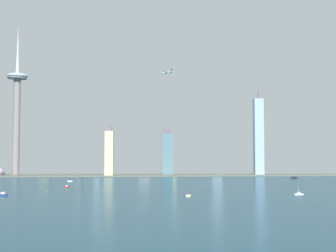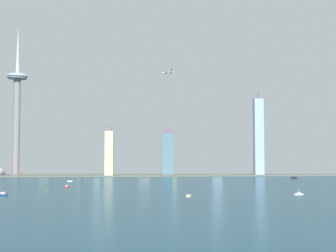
# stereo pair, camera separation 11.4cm
# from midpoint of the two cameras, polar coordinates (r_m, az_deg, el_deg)

# --- Properties ---
(ground_plane) EXTENTS (6000.00, 6000.00, 0.00)m
(ground_plane) POSITION_cam_midpoint_polar(r_m,az_deg,el_deg) (457.90, 2.46, -10.08)
(ground_plane) COLOR #173E50
(waterfront_pier) EXTENTS (971.50, 79.90, 2.62)m
(waterfront_pier) POSITION_cam_midpoint_polar(r_m,az_deg,el_deg) (974.66, -0.85, -6.32)
(waterfront_pier) COLOR #5C6257
(waterfront_pier) RESTS_ON ground
(observation_tower) EXTENTS (45.38, 45.38, 328.37)m
(observation_tower) POSITION_cam_midpoint_polar(r_m,az_deg,el_deg) (1027.88, -18.88, 2.87)
(observation_tower) COLOR gray
(observation_tower) RESTS_ON ground
(skyscraper_0) EXTENTS (12.95, 19.37, 157.27)m
(skyscraper_0) POSITION_cam_midpoint_polar(r_m,az_deg,el_deg) (1065.54, -11.33, -1.83)
(skyscraper_0) COLOR slate
(skyscraper_0) RESTS_ON ground
(skyscraper_1) EXTENTS (24.47, 14.05, 102.67)m
(skyscraper_1) POSITION_cam_midpoint_polar(r_m,az_deg,el_deg) (980.81, -0.11, -3.56)
(skyscraper_1) COLOR slate
(skyscraper_1) RESTS_ON ground
(skyscraper_2) EXTENTS (12.65, 24.91, 74.64)m
(skyscraper_2) POSITION_cam_midpoint_polar(r_m,az_deg,el_deg) (1071.31, -7.21, -4.18)
(skyscraper_2) COLOR #9397BF
(skyscraper_2) RESTS_ON ground
(skyscraper_3) EXTENTS (22.71, 12.65, 139.33)m
(skyscraper_3) POSITION_cam_midpoint_polar(r_m,az_deg,el_deg) (1019.83, 6.27, -2.42)
(skyscraper_3) COLOR #A1B0C6
(skyscraper_3) RESTS_ON ground
(skyscraper_4) EXTENTS (25.31, 12.86, 55.40)m
(skyscraper_4) POSITION_cam_midpoint_polar(r_m,az_deg,el_deg) (1076.41, -15.62, -4.50)
(skyscraper_4) COLOR gray
(skyscraper_4) RESTS_ON ground
(skyscraper_6) EXTENTS (20.17, 17.36, 184.40)m
(skyscraper_6) POSITION_cam_midpoint_polar(r_m,az_deg,el_deg) (993.33, 11.56, -1.40)
(skyscraper_6) COLOR #94B1D0
(skyscraper_6) RESTS_ON ground
(skyscraper_7) EXTENTS (27.85, 22.59, 86.88)m
(skyscraper_7) POSITION_cam_midpoint_polar(r_m,az_deg,el_deg) (1067.64, -3.10, -4.56)
(skyscraper_7) COLOR #9F9B9C
(skyscraper_7) RESTS_ON ground
(skyscraper_8) EXTENTS (13.74, 13.31, 178.58)m
(skyscraper_8) POSITION_cam_midpoint_polar(r_m,az_deg,el_deg) (1050.36, -9.06, -1.25)
(skyscraper_8) COLOR #9AABB3
(skyscraper_8) RESTS_ON ground
(skyscraper_9) EXTENTS (17.90, 27.73, 105.98)m
(skyscraper_9) POSITION_cam_midpoint_polar(r_m,az_deg,el_deg) (950.78, -7.58, -3.45)
(skyscraper_9) COLOR beige
(skyscraper_9) RESTS_ON ground
(skyscraper_10) EXTENTS (26.09, 17.47, 116.24)m
(skyscraper_10) POSITION_cam_midpoint_polar(r_m,az_deg,el_deg) (1054.87, 0.29, -2.99)
(skyscraper_10) COLOR beige
(skyscraper_10) RESTS_ON ground
(boat_0) EXTENTS (6.97, 4.32, 3.18)m
(boat_0) POSITION_cam_midpoint_polar(r_m,az_deg,el_deg) (685.04, -12.90, -7.60)
(boat_0) COLOR red
(boat_0) RESTS_ON ground
(boat_1) EXTENTS (11.89, 12.27, 9.11)m
(boat_1) POSITION_cam_midpoint_polar(r_m,az_deg,el_deg) (912.68, 15.89, -6.41)
(boat_1) COLOR #1F2232
(boat_1) RESTS_ON ground
(boat_2) EXTENTS (12.93, 6.29, 8.82)m
(boat_2) POSITION_cam_midpoint_polar(r_m,az_deg,el_deg) (580.87, 16.43, -8.36)
(boat_2) COLOR white
(boat_2) RESTS_ON ground
(boat_3) EXTENTS (8.86, 5.52, 4.68)m
(boat_3) POSITION_cam_midpoint_polar(r_m,az_deg,el_deg) (805.73, -12.48, -6.89)
(boat_3) COLOR white
(boat_3) RESTS_ON ground
(boat_4) EXTENTS (12.10, 8.58, 4.54)m
(boat_4) POSITION_cam_midpoint_polar(r_m,az_deg,el_deg) (581.53, -20.47, -8.24)
(boat_4) COLOR navy
(boat_4) RESTS_ON ground
(boat_5) EXTENTS (7.97, 15.43, 5.09)m
(boat_5) POSITION_cam_midpoint_polar(r_m,az_deg,el_deg) (541.30, 2.69, -8.81)
(boat_5) COLOR beige
(boat_5) RESTS_ON ground
(channel_buoy_0) EXTENTS (1.70, 1.70, 2.41)m
(channel_buoy_0) POSITION_cam_midpoint_polar(r_m,az_deg,el_deg) (861.71, -2.70, -6.74)
(channel_buoy_0) COLOR #E54C19
(channel_buoy_0) RESTS_ON ground
(channel_buoy_1) EXTENTS (1.16, 1.16, 2.75)m
(channel_buoy_1) POSITION_cam_midpoint_polar(r_m,az_deg,el_deg) (701.16, 6.26, -7.54)
(channel_buoy_1) COLOR green
(channel_buoy_1) RESTS_ON ground
(channel_buoy_2) EXTENTS (1.70, 1.70, 2.35)m
(channel_buoy_2) POSITION_cam_midpoint_polar(r_m,az_deg,el_deg) (618.41, -15.41, -8.06)
(channel_buoy_2) COLOR green
(channel_buoy_2) RESTS_ON ground
(airplane) EXTENTS (27.73, 26.52, 8.54)m
(airplane) POSITION_cam_midpoint_polar(r_m,az_deg,el_deg) (971.47, -0.16, 6.89)
(airplane) COLOR #B2C9C4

